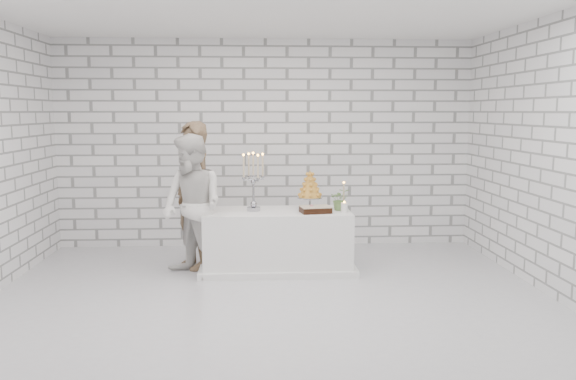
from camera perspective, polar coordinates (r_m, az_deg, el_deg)
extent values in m
cube|color=silver|center=(6.26, -1.71, -10.62)|extent=(6.00, 5.00, 0.01)
cube|color=white|center=(6.03, -1.83, 17.55)|extent=(6.00, 5.00, 0.01)
cube|color=white|center=(8.46, -2.20, 4.55)|extent=(6.00, 0.01, 3.00)
cube|color=white|center=(3.48, -0.73, -0.10)|extent=(6.00, 0.01, 3.00)
cube|color=white|center=(6.74, 24.69, 3.02)|extent=(0.01, 5.00, 3.00)
cube|color=white|center=(7.25, -1.05, -4.98)|extent=(1.80, 0.80, 0.75)
imported|color=brown|center=(7.36, -9.29, -0.52)|extent=(0.72, 0.81, 1.85)
imported|color=white|center=(6.94, -9.40, -1.61)|extent=(1.05, 1.05, 1.71)
cube|color=black|center=(7.04, 2.71, -1.92)|extent=(0.39, 0.31, 0.08)
cylinder|color=white|center=(7.08, 5.55, -1.74)|extent=(0.09, 0.09, 0.12)
cylinder|color=beige|center=(7.37, 5.50, -0.57)|extent=(0.07, 0.07, 0.32)
imported|color=#4C8540|center=(7.23, 5.15, -0.91)|extent=(0.25, 0.22, 0.27)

